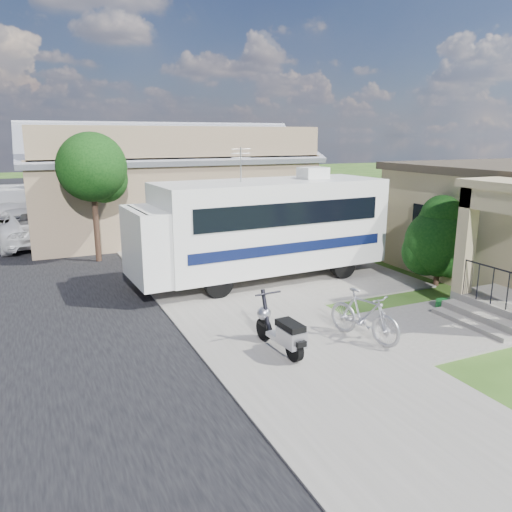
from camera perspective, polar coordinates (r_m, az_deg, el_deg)
name	(u,v)px	position (r m, az deg, el deg)	size (l,w,h in m)	color
ground	(320,331)	(11.86, 7.30, -8.49)	(120.00, 120.00, 0.00)	#203C10
sidewalk_slab	(168,248)	(20.38, -10.06, 0.91)	(4.00, 80.00, 0.06)	slate
driveway_slab	(286,275)	(16.25, 3.50, -2.17)	(7.00, 6.00, 0.05)	slate
walk_slab	(449,325)	(12.92, 21.20, -7.33)	(4.00, 3.00, 0.05)	slate
warehouse	(165,189)	(24.12, -10.34, 7.56)	(12.50, 8.40, 5.04)	#846A52
street_tree_a	(95,171)	(18.51, -17.93, 9.28)	(2.44, 2.40, 4.58)	black
street_tree_b	(70,156)	(28.45, -20.44, 10.67)	(2.44, 2.40, 4.73)	black
street_tree_c	(60,155)	(37.44, -21.51, 10.64)	(2.44, 2.40, 4.42)	black
motorhome	(262,225)	(15.39, 0.70, 3.53)	(8.05, 2.91, 4.07)	silver
shrub	(440,239)	(15.94, 20.24, 1.80)	(2.24, 2.14, 2.75)	black
scooter	(282,332)	(10.39, 2.97, -8.62)	(0.61, 1.75, 1.15)	black
bicycle	(364,318)	(11.22, 12.23, -6.96)	(0.52, 1.84, 1.11)	#A4A3AA
pickup_truck	(25,226)	(22.93, -24.87, 3.14)	(2.56, 5.56, 1.55)	white
van	(13,205)	(28.97, -26.03, 5.22)	(2.52, 6.21, 1.80)	white
garden_hose	(445,306)	(14.02, 20.76, -5.32)	(0.46, 0.46, 0.21)	#167028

